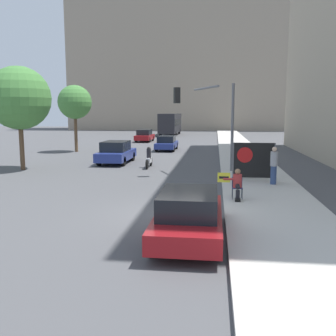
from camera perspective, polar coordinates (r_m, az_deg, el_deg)
The scene contains 15 objects.
ground_plane at distance 12.96m, azimuth -0.17°, elevation -7.25°, with size 160.00×160.00×0.00m, color #4F4F51.
sidewalk_curb at distance 27.68m, azimuth 11.65°, elevation 1.15°, with size 3.62×90.00×0.16m, color beige.
building_backdrop_far at distance 79.92m, azimuth 4.73°, elevation 16.88°, with size 52.00×12.00×30.57m.
seated_protester at distance 14.78m, azimuth 10.45°, elevation -2.28°, with size 0.97×0.77×1.19m.
jogger_on_sidewalk at distance 18.24m, azimuth 15.83°, elevation 0.43°, with size 0.34×0.34×1.77m.
protest_banner at distance 19.21m, azimuth 12.89°, elevation 1.16°, with size 2.09×0.06×1.86m.
traffic_light_pole at distance 21.21m, azimuth 6.51°, elevation 8.61°, with size 3.33×3.10×4.99m.
parked_car_curbside at distance 10.46m, azimuth 3.20°, elevation -7.14°, with size 1.80×4.42×1.39m.
car_on_road_nearest at distance 26.35m, azimuth -7.90°, elevation 2.38°, with size 1.89×4.54×1.55m.
car_on_road_midblock at distance 35.08m, azimuth -0.20°, elevation 3.83°, with size 1.75×4.47×1.37m.
car_on_road_distant at distance 45.69m, azimuth -3.59°, elevation 4.94°, with size 1.78×4.37×1.48m.
city_bus_on_road at distance 59.09m, azimuth 0.36°, elevation 6.89°, with size 2.49×10.68×3.34m.
motorcycle_on_road at distance 24.03m, azimuth -2.92°, elevation 1.40°, with size 0.28×2.05×1.35m.
street_tree_near_curb at distance 24.63m, azimuth -21.75°, elevation 9.85°, with size 3.80×3.80×6.28m.
street_tree_midblock at distance 34.72m, azimuth -14.03°, elevation 9.67°, with size 2.99×2.99×5.93m.
Camera 1 is at (1.60, -12.38, 3.50)m, focal length 40.00 mm.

